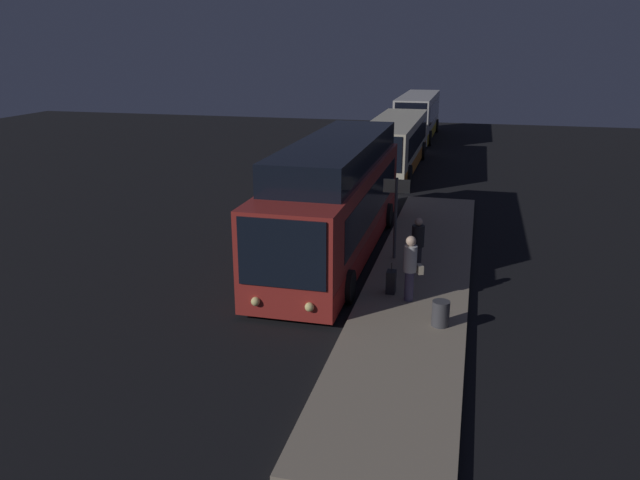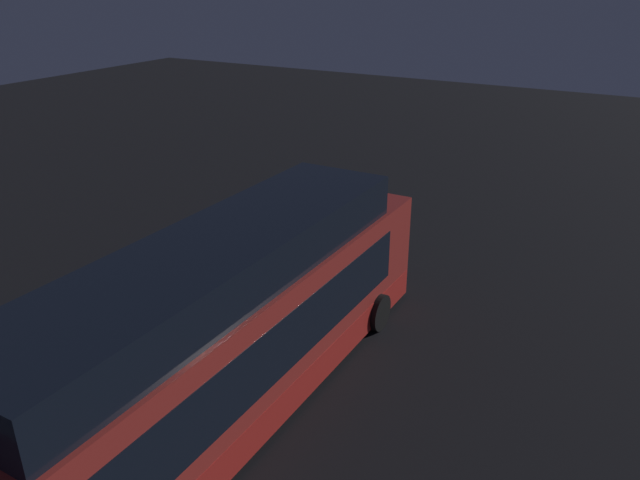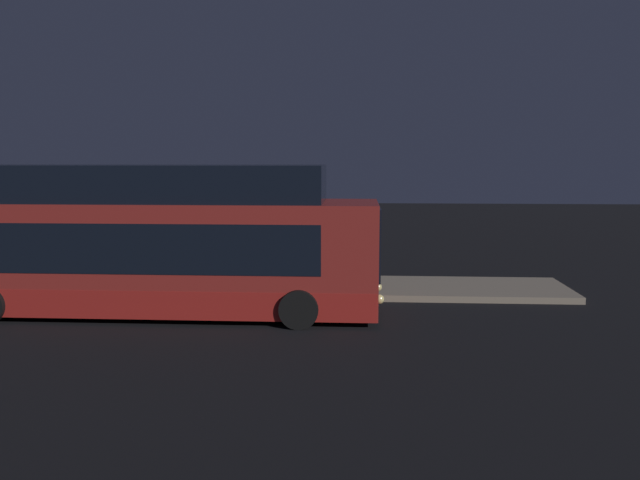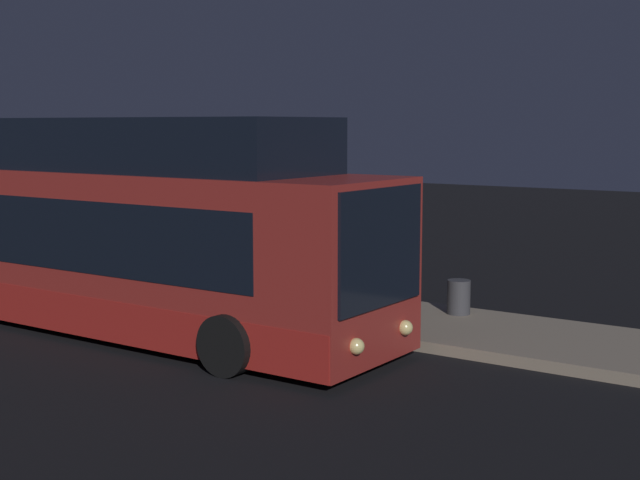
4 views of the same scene
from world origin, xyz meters
name	(u,v)px [view 3 (image 3 of 4)]	position (x,y,z in m)	size (l,w,h in m)	color
ground	(218,314)	(0.00, 0.00, 0.00)	(80.00, 80.00, 0.00)	black
platform	(240,286)	(0.00, 3.09, 0.10)	(20.00, 2.97, 0.19)	gray
bus_lead	(145,248)	(-1.88, -0.01, 1.73)	(12.00, 2.90, 3.88)	maroon
passenger_boarding	(308,252)	(2.13, 2.98, 1.20)	(0.51, 0.61, 1.84)	#4C476B
passenger_waiting	(226,255)	(-0.37, 2.93, 1.08)	(0.65, 0.60, 1.66)	#2D2D33
suitcase	(293,277)	(1.73, 2.42, 0.52)	(0.34, 0.26, 0.89)	black
sign_post	(189,232)	(-1.28, 2.11, 1.91)	(0.10, 0.85, 2.67)	#4C4C51
trash_bin	(354,269)	(3.56, 3.92, 0.52)	(0.44, 0.44, 0.65)	#3F3F44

